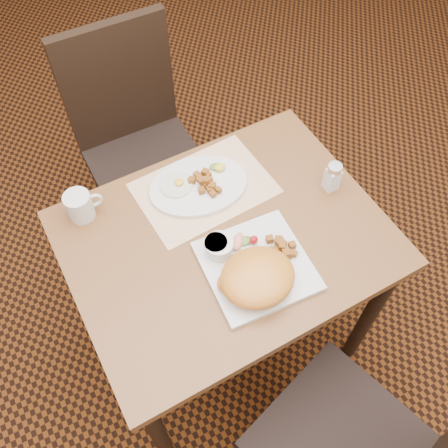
% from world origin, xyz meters
% --- Properties ---
extents(ground, '(8.00, 8.00, 0.00)m').
position_xyz_m(ground, '(0.00, 0.00, 0.00)').
color(ground, black).
rests_on(ground, ground).
extents(table, '(0.90, 0.70, 0.75)m').
position_xyz_m(table, '(0.00, 0.00, 0.64)').
color(table, brown).
rests_on(table, ground).
extents(chair_far, '(0.43, 0.44, 0.97)m').
position_xyz_m(chair_far, '(-0.01, 0.69, 0.54)').
color(chair_far, black).
rests_on(chair_far, ground).
extents(placemat, '(0.41, 0.30, 0.00)m').
position_xyz_m(placemat, '(0.03, 0.19, 0.75)').
color(placemat, white).
rests_on(placemat, table).
extents(plate_square, '(0.30, 0.30, 0.02)m').
position_xyz_m(plate_square, '(0.02, -0.13, 0.76)').
color(plate_square, silver).
rests_on(plate_square, table).
extents(plate_oval, '(0.34, 0.27, 0.02)m').
position_xyz_m(plate_oval, '(0.01, 0.20, 0.76)').
color(plate_oval, silver).
rests_on(plate_oval, placemat).
extents(hollandaise_mound, '(0.20, 0.18, 0.07)m').
position_xyz_m(hollandaise_mound, '(-0.01, -0.18, 0.80)').
color(hollandaise_mound, orange).
rests_on(hollandaise_mound, plate_square).
extents(ramekin, '(0.08, 0.08, 0.04)m').
position_xyz_m(ramekin, '(-0.05, -0.04, 0.79)').
color(ramekin, silver).
rests_on(ramekin, plate_square).
extents(garnish_sq, '(0.09, 0.06, 0.03)m').
position_xyz_m(garnish_sq, '(0.03, -0.05, 0.78)').
color(garnish_sq, '#387223').
rests_on(garnish_sq, plate_square).
extents(fried_egg, '(0.10, 0.10, 0.02)m').
position_xyz_m(fried_egg, '(-0.05, 0.22, 0.77)').
color(fried_egg, white).
rests_on(fried_egg, plate_oval).
extents(garnish_ov, '(0.05, 0.04, 0.02)m').
position_xyz_m(garnish_ov, '(0.09, 0.22, 0.78)').
color(garnish_ov, '#387223').
rests_on(garnish_ov, plate_oval).
extents(salt_shaker, '(0.04, 0.04, 0.10)m').
position_xyz_m(salt_shaker, '(0.36, 0.00, 0.80)').
color(salt_shaker, white).
rests_on(salt_shaker, table).
extents(coffee_mug, '(0.11, 0.08, 0.09)m').
position_xyz_m(coffee_mug, '(-0.33, 0.27, 0.79)').
color(coffee_mug, silver).
rests_on(coffee_mug, table).
extents(home_fries_sq, '(0.11, 0.10, 0.03)m').
position_xyz_m(home_fries_sq, '(0.10, -0.12, 0.78)').
color(home_fries_sq, '#995718').
rests_on(home_fries_sq, plate_square).
extents(home_fries_ov, '(0.08, 0.11, 0.04)m').
position_xyz_m(home_fries_ov, '(0.03, 0.18, 0.78)').
color(home_fries_ov, '#995718').
rests_on(home_fries_ov, plate_oval).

